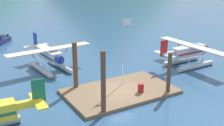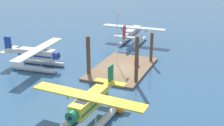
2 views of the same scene
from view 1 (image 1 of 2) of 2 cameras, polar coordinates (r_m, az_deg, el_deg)
name	(u,v)px [view 1 (image 1 of 2)]	position (r m, az deg, el deg)	size (l,w,h in m)	color
ground_plane	(120,93)	(27.94, 1.63, -6.02)	(1200.00, 1200.00, 0.00)	#2D5175
dock_platform	(120,91)	(27.88, 1.63, -5.73)	(10.58, 6.53, 0.30)	brown
piling_near_left	(103,84)	(22.78, -1.77, -4.24)	(0.42, 0.42, 5.53)	brown
piling_near_right	(169,74)	(27.29, 11.44, -2.22)	(0.40, 0.40, 4.20)	brown
piling_far_left	(75,67)	(28.04, -7.44, -0.71)	(0.48, 0.48, 4.89)	brown
flagpole	(124,45)	(27.89, 2.43, 3.75)	(0.95, 0.10, 6.86)	silver
fuel_drum	(141,88)	(27.29, 5.85, -5.02)	(0.62, 0.62, 0.88)	#AD1E19
seaplane_cream_bow_left	(50,57)	(34.60, -12.51, 1.15)	(10.49, 7.96, 3.84)	#B7BABF
seaplane_silver_stbd_fwd	(189,54)	(36.49, 15.29, 1.82)	(7.98, 10.42, 3.84)	#B7BABF
boat_navy_open_north	(1,40)	(50.11, -21.53, 4.26)	(3.72, 4.26, 1.50)	navy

